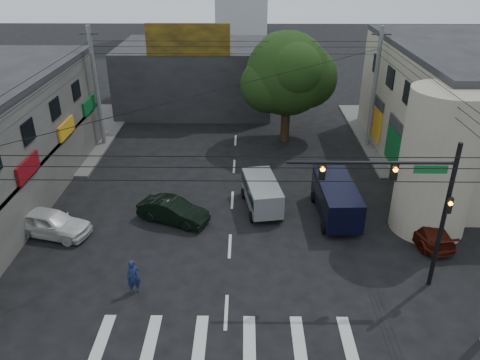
{
  "coord_description": "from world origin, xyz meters",
  "views": [
    {
      "loc": [
        0.78,
        -18.59,
        14.36
      ],
      "look_at": [
        0.52,
        4.0,
        2.94
      ],
      "focal_mm": 35.0,
      "sensor_mm": 36.0,
      "label": 1
    }
  ],
  "objects_px": {
    "white_compact": "(51,223)",
    "navy_van": "(336,201)",
    "maroon_sedan": "(424,229)",
    "silver_minivan": "(262,195)",
    "utility_pole_far_right": "(374,89)",
    "street_tree": "(287,74)",
    "dark_sedan": "(173,211)",
    "utility_pole_far_left": "(97,88)",
    "traffic_gantry": "(410,194)",
    "traffic_officer": "(134,277)"
  },
  "relations": [
    {
      "from": "traffic_officer",
      "to": "white_compact",
      "type": "bearing_deg",
      "value": 117.3
    },
    {
      "from": "utility_pole_far_right",
      "to": "white_compact",
      "type": "height_order",
      "value": "utility_pole_far_right"
    },
    {
      "from": "traffic_gantry",
      "to": "white_compact",
      "type": "bearing_deg",
      "value": 167.23
    },
    {
      "from": "utility_pole_far_left",
      "to": "silver_minivan",
      "type": "xyz_separation_m",
      "value": [
        12.31,
        -9.95,
        -3.69
      ]
    },
    {
      "from": "street_tree",
      "to": "maroon_sedan",
      "type": "height_order",
      "value": "street_tree"
    },
    {
      "from": "utility_pole_far_left",
      "to": "white_compact",
      "type": "xyz_separation_m",
      "value": [
        0.68,
        -13.01,
        -3.85
      ]
    },
    {
      "from": "traffic_gantry",
      "to": "maroon_sedan",
      "type": "xyz_separation_m",
      "value": [
        2.68,
        3.85,
        -4.22
      ]
    },
    {
      "from": "utility_pole_far_left",
      "to": "dark_sedan",
      "type": "bearing_deg",
      "value": -58.12
    },
    {
      "from": "maroon_sedan",
      "to": "traffic_officer",
      "type": "distance_m",
      "value": 15.44
    },
    {
      "from": "traffic_gantry",
      "to": "traffic_officer",
      "type": "relative_size",
      "value": 4.17
    },
    {
      "from": "white_compact",
      "to": "navy_van",
      "type": "relative_size",
      "value": 0.89
    },
    {
      "from": "street_tree",
      "to": "navy_van",
      "type": "xyz_separation_m",
      "value": [
        2.09,
        -11.85,
        -4.43
      ]
    },
    {
      "from": "utility_pole_far_left",
      "to": "dark_sedan",
      "type": "distance_m",
      "value": 14.12
    },
    {
      "from": "street_tree",
      "to": "traffic_gantry",
      "type": "bearing_deg",
      "value": -78.01
    },
    {
      "from": "street_tree",
      "to": "utility_pole_far_right",
      "type": "distance_m",
      "value": 6.63
    },
    {
      "from": "street_tree",
      "to": "white_compact",
      "type": "height_order",
      "value": "street_tree"
    },
    {
      "from": "white_compact",
      "to": "navy_van",
      "type": "height_order",
      "value": "navy_van"
    },
    {
      "from": "utility_pole_far_left",
      "to": "maroon_sedan",
      "type": "relative_size",
      "value": 2.07
    },
    {
      "from": "street_tree",
      "to": "utility_pole_far_right",
      "type": "bearing_deg",
      "value": -8.75
    },
    {
      "from": "utility_pole_far_left",
      "to": "navy_van",
      "type": "height_order",
      "value": "utility_pole_far_left"
    },
    {
      "from": "traffic_gantry",
      "to": "dark_sedan",
      "type": "height_order",
      "value": "traffic_gantry"
    },
    {
      "from": "white_compact",
      "to": "utility_pole_far_right",
      "type": "bearing_deg",
      "value": -42.7
    },
    {
      "from": "silver_minivan",
      "to": "maroon_sedan",
      "type": "bearing_deg",
      "value": -119.84
    },
    {
      "from": "navy_van",
      "to": "maroon_sedan",
      "type": "bearing_deg",
      "value": -119.7
    },
    {
      "from": "traffic_gantry",
      "to": "utility_pole_far_left",
      "type": "bearing_deg",
      "value": 137.14
    },
    {
      "from": "utility_pole_far_right",
      "to": "white_compact",
      "type": "distance_m",
      "value": 24.43
    },
    {
      "from": "silver_minivan",
      "to": "traffic_officer",
      "type": "height_order",
      "value": "silver_minivan"
    },
    {
      "from": "white_compact",
      "to": "silver_minivan",
      "type": "height_order",
      "value": "silver_minivan"
    },
    {
      "from": "utility_pole_far_right",
      "to": "traffic_officer",
      "type": "distance_m",
      "value": 23.35
    },
    {
      "from": "street_tree",
      "to": "dark_sedan",
      "type": "distance_m",
      "value": 15.28
    },
    {
      "from": "silver_minivan",
      "to": "traffic_officer",
      "type": "bearing_deg",
      "value": 132.52
    },
    {
      "from": "street_tree",
      "to": "silver_minivan",
      "type": "xyz_separation_m",
      "value": [
        -2.19,
        -10.95,
        -4.57
      ]
    },
    {
      "from": "traffic_gantry",
      "to": "maroon_sedan",
      "type": "bearing_deg",
      "value": 55.17
    },
    {
      "from": "silver_minivan",
      "to": "navy_van",
      "type": "distance_m",
      "value": 4.38
    },
    {
      "from": "traffic_gantry",
      "to": "navy_van",
      "type": "distance_m",
      "value": 7.43
    },
    {
      "from": "maroon_sedan",
      "to": "silver_minivan",
      "type": "bearing_deg",
      "value": -30.55
    },
    {
      "from": "street_tree",
      "to": "navy_van",
      "type": "bearing_deg",
      "value": -80.0
    },
    {
      "from": "navy_van",
      "to": "dark_sedan",
      "type": "bearing_deg",
      "value": 91.98
    },
    {
      "from": "white_compact",
      "to": "silver_minivan",
      "type": "relative_size",
      "value": 1.06
    },
    {
      "from": "silver_minivan",
      "to": "utility_pole_far_right",
      "type": "bearing_deg",
      "value": -50.72
    },
    {
      "from": "utility_pole_far_left",
      "to": "navy_van",
      "type": "xyz_separation_m",
      "value": [
        16.59,
        -10.85,
        -3.55
      ]
    },
    {
      "from": "white_compact",
      "to": "maroon_sedan",
      "type": "bearing_deg",
      "value": -75.76
    },
    {
      "from": "maroon_sedan",
      "to": "traffic_officer",
      "type": "relative_size",
      "value": 2.57
    },
    {
      "from": "traffic_officer",
      "to": "silver_minivan",
      "type": "bearing_deg",
      "value": 29.63
    },
    {
      "from": "silver_minivan",
      "to": "traffic_officer",
      "type": "distance_m",
      "value": 9.85
    },
    {
      "from": "street_tree",
      "to": "white_compact",
      "type": "relative_size",
      "value": 1.84
    },
    {
      "from": "street_tree",
      "to": "dark_sedan",
      "type": "height_order",
      "value": "street_tree"
    },
    {
      "from": "traffic_gantry",
      "to": "navy_van",
      "type": "relative_size",
      "value": 1.36
    },
    {
      "from": "utility_pole_far_right",
      "to": "white_compact",
      "type": "relative_size",
      "value": 1.95
    },
    {
      "from": "maroon_sedan",
      "to": "utility_pole_far_left",
      "type": "bearing_deg",
      "value": -42.36
    }
  ]
}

